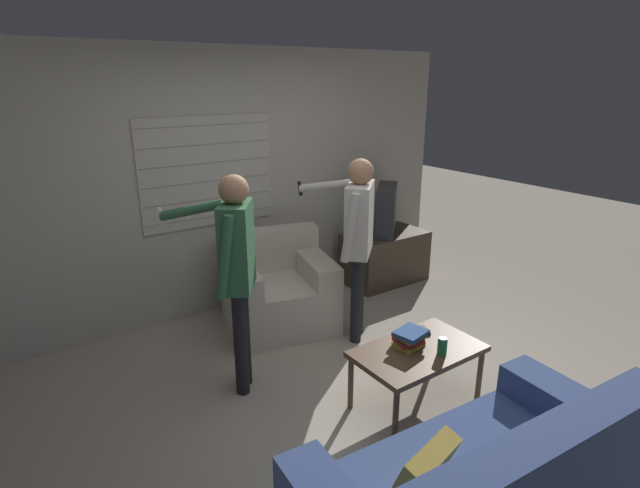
{
  "coord_description": "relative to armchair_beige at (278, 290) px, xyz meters",
  "views": [
    {
      "loc": [
        -2.08,
        -2.44,
        2.26
      ],
      "look_at": [
        0.08,
        0.66,
        1.0
      ],
      "focal_mm": 28.0,
      "sensor_mm": 36.0,
      "label": 1
    }
  ],
  "objects": [
    {
      "name": "ground_plane",
      "position": [
        -0.07,
        -1.36,
        -0.35
      ],
      "size": [
        16.0,
        16.0,
        0.0
      ],
      "primitive_type": "plane",
      "color": "#B2A893"
    },
    {
      "name": "wall_back",
      "position": [
        -0.08,
        0.67,
        0.93
      ],
      "size": [
        5.2,
        0.08,
        2.55
      ],
      "color": "#BCB7A8",
      "rests_on": "ground_plane"
    },
    {
      "name": "armchair_beige",
      "position": [
        0.0,
        0.0,
        0.0
      ],
      "size": [
        1.14,
        1.06,
        0.88
      ],
      "rotation": [
        0.0,
        0.0,
        2.89
      ],
      "color": "beige",
      "rests_on": "ground_plane"
    },
    {
      "name": "coffee_table",
      "position": [
        0.18,
        -1.65,
        0.06
      ],
      "size": [
        0.91,
        0.54,
        0.45
      ],
      "color": "brown",
      "rests_on": "ground_plane"
    },
    {
      "name": "tv_stand",
      "position": [
        1.56,
        0.23,
        -0.06
      ],
      "size": [
        0.94,
        0.55,
        0.58
      ],
      "color": "#4C3D2D",
      "rests_on": "ground_plane"
    },
    {
      "name": "tv",
      "position": [
        1.56,
        0.24,
        0.51
      ],
      "size": [
        0.57,
        0.57,
        0.55
      ],
      "rotation": [
        0.0,
        0.0,
        3.92
      ],
      "color": "#2D2D33",
      "rests_on": "tv_stand"
    },
    {
      "name": "person_left_standing",
      "position": [
        -0.76,
        -0.75,
        0.69
      ],
      "size": [
        0.57,
        0.75,
        1.65
      ],
      "rotation": [
        0.0,
        0.0,
        0.95
      ],
      "color": "black",
      "rests_on": "ground_plane"
    },
    {
      "name": "person_right_standing",
      "position": [
        0.45,
        -0.63,
        0.7
      ],
      "size": [
        0.52,
        0.84,
        1.63
      ],
      "rotation": [
        0.0,
        0.0,
        0.76
      ],
      "color": "black",
      "rests_on": "ground_plane"
    },
    {
      "name": "book_stack",
      "position": [
        0.15,
        -1.59,
        0.17
      ],
      "size": [
        0.25,
        0.22,
        0.13
      ],
      "color": "gold",
      "rests_on": "coffee_table"
    },
    {
      "name": "soda_can",
      "position": [
        0.26,
        -1.8,
        0.17
      ],
      "size": [
        0.07,
        0.07,
        0.13
      ],
      "color": "#238E47",
      "rests_on": "coffee_table"
    },
    {
      "name": "spare_remote",
      "position": [
        0.4,
        -1.51,
        0.12
      ],
      "size": [
        0.09,
        0.14,
        0.02
      ],
      "rotation": [
        0.0,
        0.0,
        -0.41
      ],
      "color": "black",
      "rests_on": "coffee_table"
    },
    {
      "name": "floor_fan",
      "position": [
        0.67,
        0.15,
        -0.19
      ],
      "size": [
        0.28,
        0.2,
        0.36
      ],
      "color": "black",
      "rests_on": "ground_plane"
    }
  ]
}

